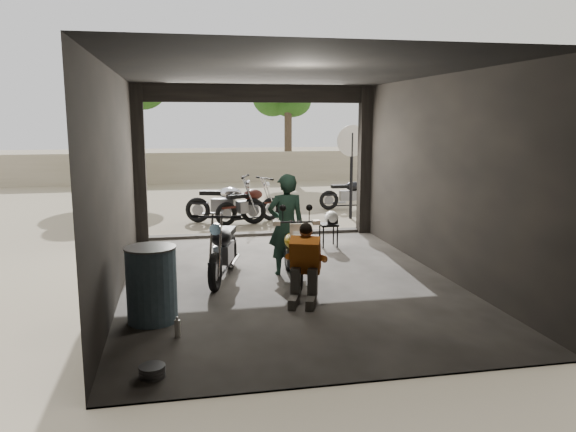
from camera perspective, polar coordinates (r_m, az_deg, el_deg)
name	(u,v)px	position (r m, az deg, el deg)	size (l,w,h in m)	color
ground	(288,281)	(8.84, -0.04, -6.67)	(80.00, 80.00, 0.00)	#7A6D56
garage	(281,196)	(9.09, -0.71, 2.05)	(7.00, 7.13, 3.20)	#2D2B28
boundary_wall	(219,167)	(22.45, -7.04, 4.94)	(18.00, 0.30, 1.20)	gray
tree_left	(134,76)	(20.90, -15.39, 13.60)	(2.20, 2.20, 5.60)	#382B1E
tree_right	(288,91)	(22.77, 0.01, 12.54)	(2.20, 2.20, 5.00)	#382B1E
main_bike	(293,248)	(8.74, 0.48, -3.27)	(0.65, 1.59, 1.06)	white
left_bike	(223,245)	(8.89, -6.60, -2.92)	(0.68, 1.65, 1.11)	black
outside_bike_a	(225,199)	(13.62, -6.40, 1.69)	(0.71, 1.73, 1.17)	black
outside_bike_b	(249,201)	(13.59, -4.00, 1.53)	(0.66, 1.61, 1.09)	#41150F
outside_bike_c	(350,191)	(15.75, 6.32, 2.54)	(0.63, 1.52, 1.03)	black
rider	(286,225)	(9.02, -0.20, -0.92)	(0.60, 0.40, 1.66)	#172F26
mechanic	(304,266)	(7.67, 1.66, -5.12)	(0.54, 0.74, 1.07)	orange
stool	(329,227)	(11.07, 4.14, -1.15)	(0.34, 0.34, 0.47)	black
helmet	(331,218)	(10.99, 4.44, -0.15)	(0.28, 0.29, 0.26)	white
oil_drum	(152,285)	(7.20, -13.69, -6.87)	(0.62, 0.62, 0.96)	#476477
sign_post	(352,156)	(14.17, 6.50, 6.08)	(0.79, 0.08, 2.36)	black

